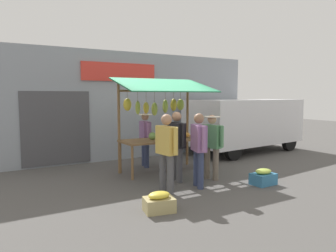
{
  "coord_description": "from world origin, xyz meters",
  "views": [
    {
      "loc": [
        4.06,
        7.31,
        2.03
      ],
      "look_at": [
        0.0,
        0.3,
        1.25
      ],
      "focal_mm": 34.03,
      "sensor_mm": 36.0,
      "label": 1
    }
  ],
  "objects": [
    {
      "name": "shopper_in_grey_tee",
      "position": [
        0.02,
        1.68,
        0.95
      ],
      "size": [
        0.35,
        0.68,
        1.64
      ],
      "rotation": [
        0.0,
        0.0,
        -1.85
      ],
      "color": "navy",
      "rests_on": "ground"
    },
    {
      "name": "parked_van",
      "position": [
        -3.9,
        -1.15,
        1.12
      ],
      "size": [
        4.57,
        2.29,
        1.88
      ],
      "rotation": [
        0.0,
        0.0,
        0.1
      ],
      "color": "silver",
      "rests_on": "ground"
    },
    {
      "name": "produce_crate_near",
      "position": [
        1.48,
        2.55,
        0.16
      ],
      "size": [
        0.59,
        0.47,
        0.36
      ],
      "color": "tan",
      "rests_on": "ground"
    },
    {
      "name": "produce_crate_side",
      "position": [
        -1.38,
        2.25,
        0.17
      ],
      "size": [
        0.55,
        0.41,
        0.37
      ],
      "color": "teal",
      "rests_on": "ground"
    },
    {
      "name": "shopper_in_striped_shirt",
      "position": [
        -0.65,
        1.28,
        0.92
      ],
      "size": [
        0.4,
        0.66,
        1.57
      ],
      "rotation": [
        0.0,
        0.0,
        -1.32
      ],
      "color": "#726656",
      "rests_on": "ground"
    },
    {
      "name": "ground_plane",
      "position": [
        0.0,
        0.0,
        0.0
      ],
      "size": [
        40.0,
        40.0,
        0.0
      ],
      "primitive_type": "plane",
      "color": "#514F4C"
    },
    {
      "name": "market_stall",
      "position": [
        -0.02,
        -0.06,
        1.56
      ],
      "size": [
        2.5,
        1.46,
        2.5
      ],
      "color": "brown",
      "rests_on": "ground"
    },
    {
      "name": "shopper_with_ponytail",
      "position": [
        0.83,
        1.66,
        0.95
      ],
      "size": [
        0.27,
        0.7,
        1.65
      ],
      "rotation": [
        0.0,
        0.0,
        -1.46
      ],
      "color": "#4C4C51",
      "rests_on": "ground"
    },
    {
      "name": "street_backdrop",
      "position": [
        0.05,
        -2.2,
        1.7
      ],
      "size": [
        9.0,
        0.3,
        3.4
      ],
      "color": "#8C939E",
      "rests_on": "ground"
    },
    {
      "name": "vendor_with_sunhat",
      "position": [
        0.14,
        -0.75,
        0.89
      ],
      "size": [
        0.4,
        0.66,
        1.53
      ],
      "rotation": [
        0.0,
        0.0,
        1.41
      ],
      "color": "navy",
      "rests_on": "ground"
    },
    {
      "name": "shopper_with_shopping_bag",
      "position": [
        0.19,
        1.02,
        0.96
      ],
      "size": [
        0.23,
        0.7,
        1.65
      ],
      "rotation": [
        0.0,
        0.0,
        -1.59
      ],
      "color": "#4C4C51",
      "rests_on": "ground"
    }
  ]
}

